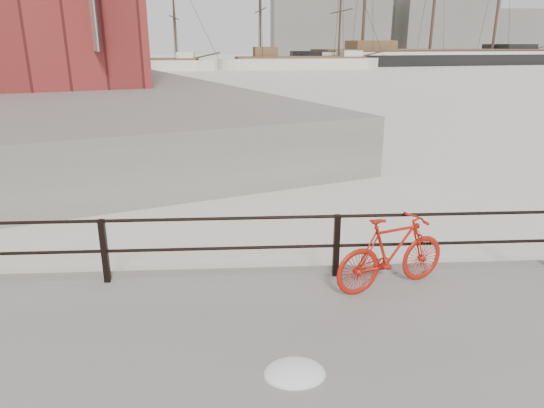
# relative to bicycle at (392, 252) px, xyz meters

# --- Properties ---
(ground) EXTENTS (400.00, 400.00, 0.00)m
(ground) POSITION_rel_bicycle_xyz_m (2.77, 0.58, -0.91)
(ground) COLOR white
(ground) RESTS_ON ground
(far_quay) EXTENTS (78.44, 148.07, 1.80)m
(far_quay) POSITION_rel_bicycle_xyz_m (-37.23, 72.58, -0.01)
(far_quay) COLOR gray
(far_quay) RESTS_ON ground
(bicycle) EXTENTS (1.83, 0.91, 1.12)m
(bicycle) POSITION_rel_bicycle_xyz_m (0.00, 0.00, 0.00)
(bicycle) COLOR #B1190B
(bicycle) RESTS_ON promenade
(barque_black) EXTENTS (65.55, 33.41, 35.25)m
(barque_black) POSITION_rel_bicycle_xyz_m (33.99, 89.21, -0.91)
(barque_black) COLOR black
(barque_black) RESTS_ON ground
(schooner_mid) EXTENTS (29.77, 14.98, 20.65)m
(schooner_mid) POSITION_rel_bicycle_xyz_m (7.41, 75.86, -0.91)
(schooner_mid) COLOR beige
(schooner_mid) RESTS_ON ground
(schooner_left) EXTENTS (23.16, 10.55, 17.70)m
(schooner_left) POSITION_rel_bicycle_xyz_m (-17.42, 72.59, -0.91)
(schooner_left) COLOR silver
(schooner_left) RESTS_ON ground
(industrial_west) EXTENTS (32.00, 18.00, 18.00)m
(industrial_west) POSITION_rel_bicycle_xyz_m (22.77, 140.58, 8.09)
(industrial_west) COLOR gray
(industrial_west) RESTS_ON ground
(industrial_mid) EXTENTS (26.00, 20.00, 24.00)m
(industrial_mid) POSITION_rel_bicycle_xyz_m (57.77, 145.58, 11.09)
(industrial_mid) COLOR gray
(industrial_mid) RESTS_ON ground
(industrial_east) EXTENTS (20.00, 16.00, 14.00)m
(industrial_east) POSITION_rel_bicycle_xyz_m (80.77, 150.58, 6.09)
(industrial_east) COLOR gray
(industrial_east) RESTS_ON ground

